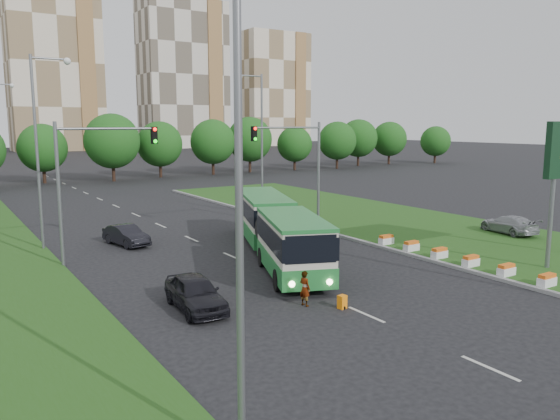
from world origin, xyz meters
TOP-DOWN VIEW (x-y plane):
  - ground at (0.00, 0.00)m, footprint 360.00×360.00m
  - grass_median at (13.00, 8.00)m, footprint 14.00×60.00m
  - median_kerb at (6.05, 8.00)m, footprint 0.30×60.00m
  - lane_markings at (-3.00, 20.00)m, footprint 0.20×100.00m
  - flower_planters at (6.70, -2.50)m, footprint 1.10×11.50m
  - traffic_mast_median at (4.78, 10.00)m, footprint 5.76×0.32m
  - traffic_mast_left at (-10.38, 9.00)m, footprint 5.76×0.32m
  - street_lamps at (-3.00, 10.00)m, footprint 36.00×60.00m
  - tree_line at (10.00, 55.00)m, footprint 120.00×8.00m
  - apartment_tower_ceast at (15.00, 150.00)m, footprint 25.00×15.00m
  - apartment_tower_east at (55.00, 150.00)m, footprint 27.00×15.00m
  - midrise_east at (90.00, 150.00)m, footprint 24.00×14.00m
  - articulated_bus at (-0.99, 4.83)m, footprint 2.65×17.01m
  - car_left_near at (-8.72, -1.53)m, footprint 2.10×4.48m
  - car_left_far at (-7.38, 12.49)m, footprint 2.21×4.21m
  - car_median at (16.54, 0.91)m, footprint 2.56×4.69m
  - pedestrian at (-4.50, -3.68)m, footprint 0.46×0.63m
  - shopping_trolley at (-3.37, -4.86)m, footprint 0.34×0.36m

SIDE VIEW (x-z plane):
  - ground at x=0.00m, z-range 0.00..0.00m
  - lane_markings at x=-3.00m, z-range -0.01..0.01m
  - grass_median at x=13.00m, z-range 0.00..0.15m
  - median_kerb at x=6.05m, z-range 0.00..0.18m
  - shopping_trolley at x=-3.37m, z-range 0.00..0.59m
  - flower_planters at x=6.70m, z-range 0.15..0.75m
  - car_left_far at x=-7.38m, z-range 0.00..1.32m
  - car_left_near at x=-8.72m, z-range 0.00..1.48m
  - pedestrian at x=-4.50m, z-range 0.00..1.57m
  - car_median at x=16.54m, z-range 0.15..1.44m
  - articulated_bus at x=-0.99m, z-range 0.31..3.12m
  - tree_line at x=10.00m, z-range 0.00..9.00m
  - traffic_mast_median at x=4.78m, z-range 1.35..9.35m
  - traffic_mast_left at x=-10.38m, z-range 1.35..9.35m
  - street_lamps at x=-3.00m, z-range 0.00..12.00m
  - midrise_east at x=90.00m, z-range 0.00..40.00m
  - apartment_tower_east at x=55.00m, z-range 0.00..47.00m
  - apartment_tower_ceast at x=15.00m, z-range 0.00..50.00m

